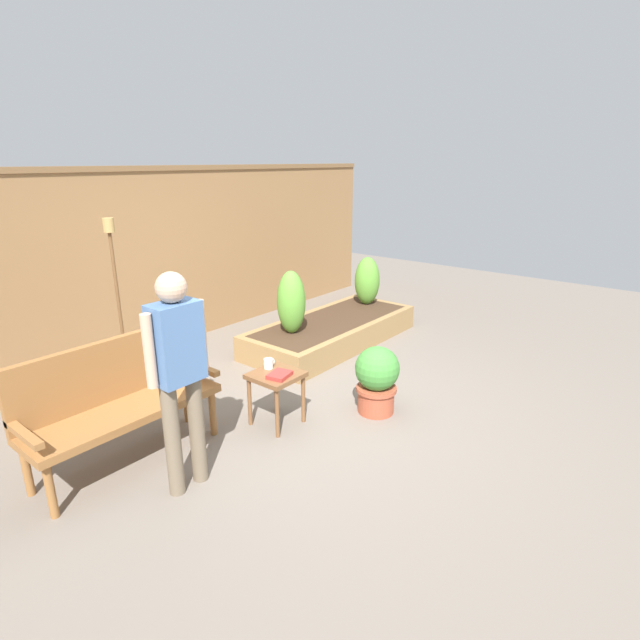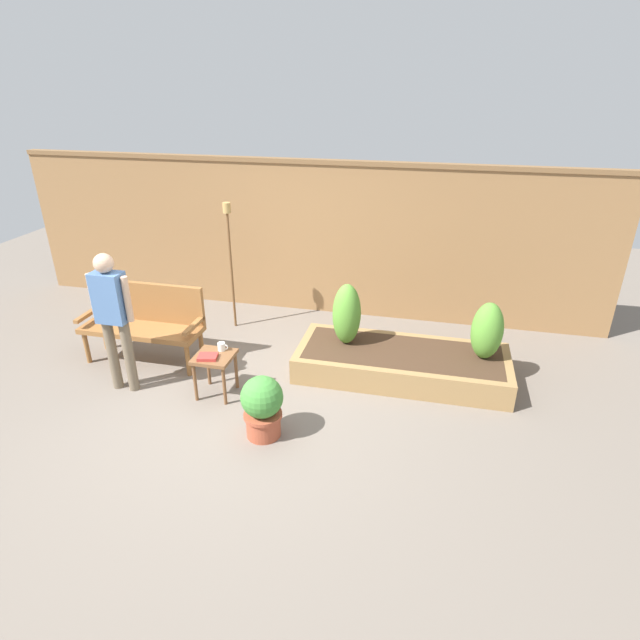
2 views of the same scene
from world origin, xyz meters
TOP-DOWN VIEW (x-y plane):
  - ground_plane at (0.00, 0.00)m, footprint 14.00×14.00m
  - fence_back at (0.00, 2.60)m, footprint 8.40×0.14m
  - garden_bench at (-1.44, 0.70)m, footprint 1.44×0.48m
  - side_table at (-0.30, 0.13)m, footprint 0.40×0.40m
  - cup_on_table at (-0.26, 0.26)m, footprint 0.12×0.08m
  - book_on_table at (-0.34, 0.06)m, footprint 0.23×0.20m
  - potted_boxwood at (0.42, -0.43)m, footprint 0.40×0.40m
  - raised_planter_bed at (1.61, 1.00)m, footprint 2.40×1.00m
  - shrub_near_bench at (0.94, 1.08)m, footprint 0.33×0.33m
  - shrub_far_corner at (2.50, 1.08)m, footprint 0.34×0.34m
  - tiki_torch at (-0.75, 1.78)m, footprint 0.10×0.10m
  - person_by_bench at (-1.34, 0.01)m, footprint 0.47×0.20m

SIDE VIEW (x-z plane):
  - ground_plane at x=0.00m, z-range 0.00..0.00m
  - raised_planter_bed at x=1.61m, z-range 0.00..0.30m
  - potted_boxwood at x=0.42m, z-range 0.02..0.66m
  - side_table at x=-0.30m, z-range 0.16..0.64m
  - book_on_table at x=-0.34m, z-range 0.48..0.51m
  - cup_on_table at x=-0.26m, z-range 0.48..0.57m
  - garden_bench at x=-1.44m, z-range 0.07..1.01m
  - shrub_far_corner at x=2.50m, z-range 0.30..0.96m
  - shrub_near_bench at x=0.94m, z-range 0.30..1.03m
  - person_by_bench at x=-1.34m, z-range 0.15..1.71m
  - fence_back at x=0.00m, z-range 0.01..2.17m
  - tiki_torch at x=-0.75m, z-range 0.32..2.03m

